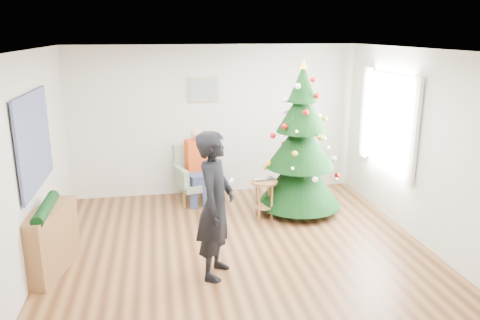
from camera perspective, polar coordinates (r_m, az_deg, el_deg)
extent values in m
plane|color=brown|center=(6.27, 0.07, -11.25)|extent=(5.00, 5.00, 0.00)
plane|color=white|center=(5.60, 0.08, 13.24)|extent=(5.00, 5.00, 0.00)
plane|color=silver|center=(8.21, -3.05, 4.81)|extent=(5.00, 0.00, 5.00)
plane|color=silver|center=(3.51, 7.48, -10.29)|extent=(5.00, 0.00, 5.00)
plane|color=silver|center=(5.91, -24.54, -0.85)|extent=(0.00, 5.00, 5.00)
plane|color=silver|center=(6.70, 21.63, 1.27)|extent=(0.00, 5.00, 5.00)
cube|color=white|center=(7.49, 17.64, 4.62)|extent=(0.04, 1.30, 1.40)
cube|color=white|center=(6.83, 20.29, 3.39)|extent=(0.05, 0.25, 1.50)
cube|color=white|center=(8.14, 15.03, 5.63)|extent=(0.05, 0.25, 1.50)
cylinder|color=#3F2816|center=(7.64, 7.16, -5.06)|extent=(0.10, 0.10, 0.31)
cone|color=black|center=(7.50, 7.27, -2.13)|extent=(1.34, 1.34, 0.87)
cone|color=black|center=(7.35, 7.41, 2.07)|extent=(1.07, 1.07, 0.77)
cone|color=black|center=(7.25, 7.56, 6.02)|extent=(0.78, 0.78, 0.67)
cone|color=black|center=(7.20, 7.67, 9.25)|extent=(0.45, 0.45, 0.56)
cone|color=gold|center=(7.17, 7.76, 11.53)|extent=(0.14, 0.14, 0.14)
cylinder|color=brown|center=(7.17, 2.97, -2.68)|extent=(0.40, 0.40, 0.04)
cylinder|color=brown|center=(7.31, 2.93, -5.68)|extent=(0.30, 0.30, 0.02)
imported|color=silver|center=(7.16, 2.97, -2.43)|extent=(0.37, 0.28, 0.03)
cube|color=gray|center=(7.93, -5.09, -2.87)|extent=(0.80, 0.77, 0.12)
cube|color=gray|center=(8.08, -5.92, -0.03)|extent=(0.65, 0.30, 0.60)
cube|color=gray|center=(7.78, -7.19, -2.07)|extent=(0.24, 0.51, 0.30)
cube|color=gray|center=(8.00, -3.11, -1.46)|extent=(0.24, 0.51, 0.30)
cube|color=navy|center=(7.82, -5.07, -2.13)|extent=(0.47, 0.48, 0.14)
cube|color=#C44112|center=(7.93, -5.26, 0.58)|extent=(0.43, 0.31, 0.55)
sphere|color=tan|center=(7.82, -5.31, 3.24)|extent=(0.20, 0.20, 0.20)
imported|color=black|center=(5.42, -3.02, -5.55)|extent=(0.63, 0.75, 1.75)
cube|color=white|center=(5.32, -1.03, -2.61)|extent=(0.08, 0.13, 0.04)
cube|color=brown|center=(6.09, -22.19, -9.13)|extent=(0.54, 1.04, 0.80)
cylinder|color=black|center=(5.94, -22.60, -5.43)|extent=(0.14, 0.90, 0.14)
cube|color=black|center=(6.12, -23.78, 2.19)|extent=(0.03, 1.50, 1.15)
cube|color=tan|center=(8.07, -4.50, 8.55)|extent=(0.52, 0.03, 0.42)
cube|color=gray|center=(8.05, -4.48, 8.53)|extent=(0.44, 0.02, 0.34)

